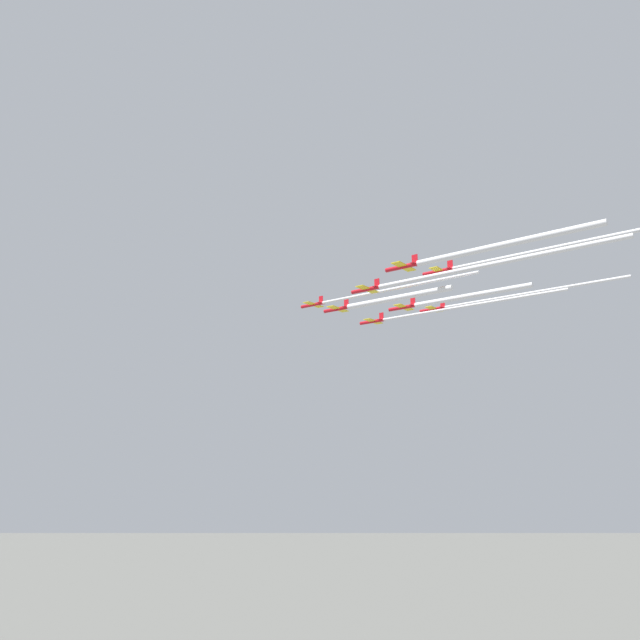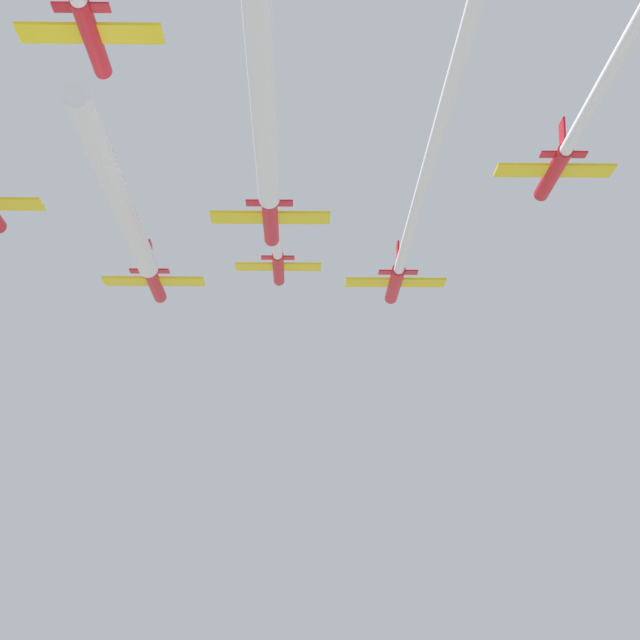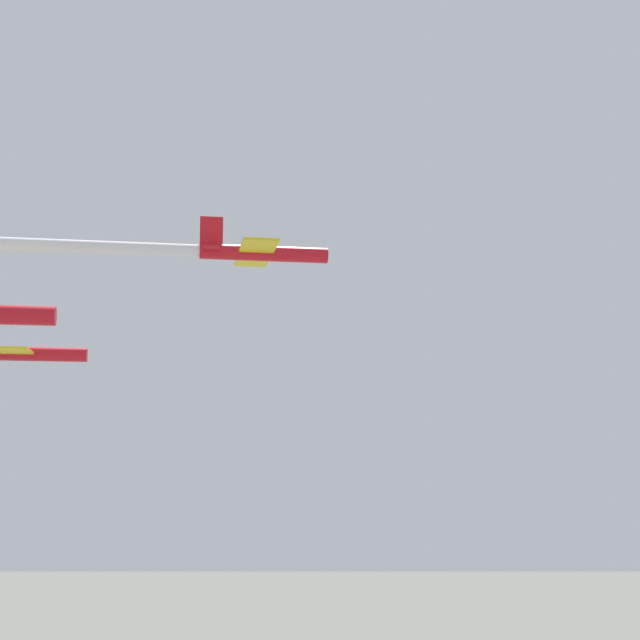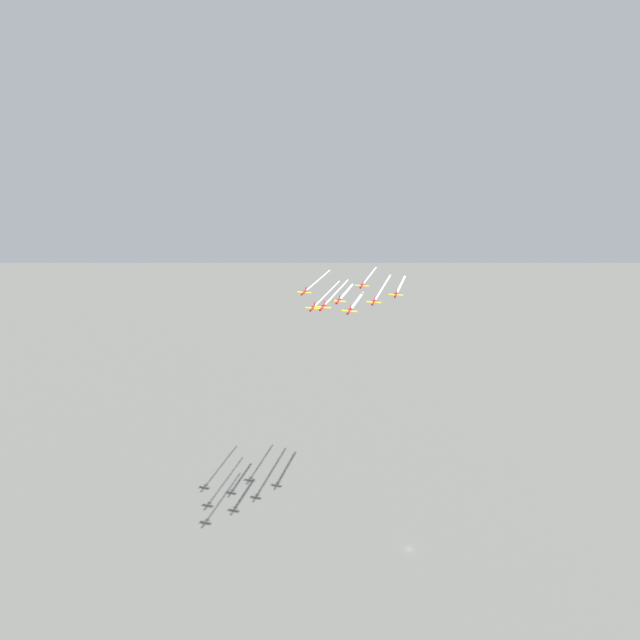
% 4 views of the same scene
% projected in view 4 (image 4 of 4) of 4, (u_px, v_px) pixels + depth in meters
% --- Properties ---
extents(ground_plane, '(3000.00, 3000.00, 0.00)m').
position_uv_depth(ground_plane, '(410.00, 549.00, 274.71)').
color(ground_plane, '#60605B').
extents(jet_0, '(7.83, 7.41, 2.61)m').
position_uv_depth(jet_0, '(323.00, 307.00, 214.85)').
color(jet_0, red).
extents(jet_1, '(7.83, 7.41, 2.61)m').
position_uv_depth(jet_1, '(349.00, 311.00, 227.97)').
color(jet_1, red).
extents(jet_2, '(7.83, 7.41, 2.61)m').
position_uv_depth(jet_2, '(313.00, 308.00, 232.36)').
color(jet_2, red).
extents(jet_3, '(7.83, 7.41, 2.61)m').
position_uv_depth(jet_3, '(374.00, 302.00, 239.14)').
color(jet_3, red).
extents(jet_4, '(7.83, 7.41, 2.61)m').
position_uv_depth(jet_4, '(338.00, 301.00, 243.77)').
color(jet_4, red).
extents(jet_5, '(7.83, 7.41, 2.61)m').
position_uv_depth(jet_5, '(304.00, 292.00, 247.17)').
color(jet_5, red).
extents(jet_6, '(7.83, 7.41, 2.61)m').
position_uv_depth(jet_6, '(396.00, 295.00, 250.42)').
color(jet_6, red).
extents(jet_7, '(7.83, 7.41, 2.61)m').
position_uv_depth(jet_7, '(362.00, 286.00, 253.70)').
color(jet_7, red).
extents(smoke_trail_0, '(47.19, 4.89, 0.77)m').
position_uv_depth(smoke_trail_0, '(337.00, 292.00, 239.78)').
color(smoke_trail_0, white).
extents(smoke_trail_1, '(29.24, 3.93, 1.39)m').
position_uv_depth(smoke_trail_1, '(357.00, 301.00, 244.62)').
color(smoke_trail_1, white).
extents(smoke_trail_2, '(50.41, 5.11, 0.71)m').
position_uv_depth(smoke_trail_2, '(328.00, 293.00, 258.77)').
color(smoke_trail_2, white).
extents(smoke_trail_3, '(54.66, 5.78, 1.01)m').
position_uv_depth(smoke_trail_3, '(383.00, 287.00, 267.49)').
color(smoke_trail_3, white).
extents(smoke_trail_4, '(30.19, 3.84, 1.21)m').
position_uv_depth(smoke_trail_4, '(347.00, 292.00, 260.87)').
color(smoke_trail_4, white).
extents(smoke_trail_5, '(47.69, 4.91, 0.74)m').
position_uv_depth(smoke_trail_5, '(319.00, 280.00, 272.33)').
color(smoke_trail_5, white).
extents(smoke_trail_6, '(37.37, 4.51, 1.26)m').
position_uv_depth(smoke_trail_6, '(401.00, 284.00, 270.82)').
color(smoke_trail_6, white).
extents(smoke_trail_7, '(41.05, 4.41, 0.83)m').
position_uv_depth(smoke_trail_7, '(370.00, 275.00, 275.80)').
color(smoke_trail_7, white).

